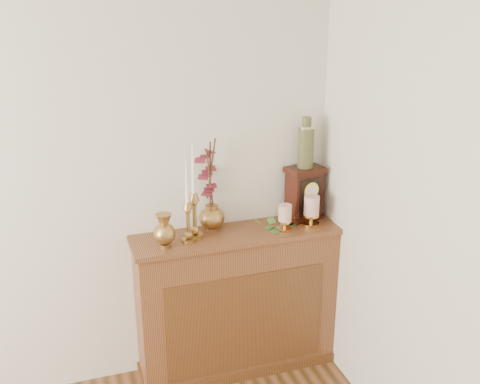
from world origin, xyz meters
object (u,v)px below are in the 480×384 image
object	(u,v)px
bud_vase	(164,231)
ceramic_vase	(306,145)
candlestick_center	(194,208)
mantel_clock	(304,194)
ginger_jar	(208,187)
candlestick_left	(188,215)

from	to	relation	value
bud_vase	ceramic_vase	world-z (taller)	ceramic_vase
candlestick_center	mantel_clock	world-z (taller)	candlestick_center
bud_vase	ginger_jar	bearing A→B (deg)	33.36
ceramic_vase	candlestick_center	bearing A→B (deg)	-174.15
bud_vase	ginger_jar	xyz separation A→B (m)	(0.30, 0.20, 0.16)
candlestick_left	bud_vase	world-z (taller)	candlestick_left
ginger_jar	ceramic_vase	xyz separation A→B (m)	(0.59, -0.05, 0.21)
bud_vase	ginger_jar	size ratio (longest dim) A/B	0.35
ginger_jar	candlestick_center	bearing A→B (deg)	-132.86
bud_vase	ceramic_vase	distance (m)	0.97
candlestick_left	bud_vase	xyz separation A→B (m)	(-0.14, -0.03, -0.06)
mantel_clock	ceramic_vase	world-z (taller)	ceramic_vase
mantel_clock	ceramic_vase	bearing A→B (deg)	90.00
bud_vase	ginger_jar	world-z (taller)	ginger_jar
candlestick_center	mantel_clock	xyz separation A→B (m)	(0.70, 0.07, -0.02)
candlestick_left	bud_vase	bearing A→B (deg)	-167.33
candlestick_center	bud_vase	distance (m)	0.22
candlestick_left	ceramic_vase	world-z (taller)	ceramic_vase
candlestick_center	bud_vase	size ratio (longest dim) A/B	2.81
candlestick_center	ceramic_vase	size ratio (longest dim) A/B	1.80
candlestick_center	ginger_jar	bearing A→B (deg)	47.14
ceramic_vase	bud_vase	bearing A→B (deg)	-170.62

